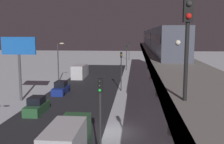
{
  "coord_description": "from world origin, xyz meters",
  "views": [
    {
      "loc": [
        -2.57,
        24.23,
        9.35
      ],
      "look_at": [
        1.62,
        -22.66,
        2.52
      ],
      "focal_mm": 42.57,
      "sensor_mm": 36.0,
      "label": 1
    }
  ],
  "objects_px": {
    "traffic_light_mid": "(121,66)",
    "traffic_light_far": "(127,54)",
    "delivery_van": "(68,141)",
    "commercial_billboard": "(19,52)",
    "traffic_light_near": "(100,111)",
    "box_truck": "(80,71)",
    "sedan_green": "(37,106)",
    "subway_train": "(155,38)",
    "traffic_light_distant": "(129,48)",
    "sedan_blue": "(61,89)",
    "rail_signal": "(187,32)"
  },
  "relations": [
    {
      "from": "sedan_blue",
      "to": "traffic_light_near",
      "type": "height_order",
      "value": "traffic_light_near"
    },
    {
      "from": "sedan_blue",
      "to": "traffic_light_distant",
      "type": "relative_size",
      "value": 0.72
    },
    {
      "from": "rail_signal",
      "to": "traffic_light_distant",
      "type": "distance_m",
      "value": 83.7
    },
    {
      "from": "sedan_green",
      "to": "traffic_light_far",
      "type": "bearing_deg",
      "value": -103.49
    },
    {
      "from": "sedan_green",
      "to": "traffic_light_near",
      "type": "relative_size",
      "value": 0.67
    },
    {
      "from": "sedan_green",
      "to": "delivery_van",
      "type": "xyz_separation_m",
      "value": [
        -6.6,
        10.93,
        0.55
      ]
    },
    {
      "from": "traffic_light_far",
      "to": "commercial_billboard",
      "type": "bearing_deg",
      "value": 67.67
    },
    {
      "from": "traffic_light_far",
      "to": "traffic_light_distant",
      "type": "bearing_deg",
      "value": -90.0
    },
    {
      "from": "traffic_light_mid",
      "to": "commercial_billboard",
      "type": "height_order",
      "value": "commercial_billboard"
    },
    {
      "from": "box_truck",
      "to": "sedan_green",
      "type": "bearing_deg",
      "value": 90.44
    },
    {
      "from": "sedan_green",
      "to": "traffic_light_mid",
      "type": "bearing_deg",
      "value": -125.3
    },
    {
      "from": "traffic_light_mid",
      "to": "commercial_billboard",
      "type": "relative_size",
      "value": 0.72
    },
    {
      "from": "delivery_van",
      "to": "traffic_light_mid",
      "type": "distance_m",
      "value": 24.39
    },
    {
      "from": "traffic_light_near",
      "to": "sedan_blue",
      "type": "bearing_deg",
      "value": -67.87
    },
    {
      "from": "traffic_light_mid",
      "to": "traffic_light_far",
      "type": "xyz_separation_m",
      "value": [
        0.0,
        -25.64,
        0.0
      ]
    },
    {
      "from": "rail_signal",
      "to": "delivery_van",
      "type": "bearing_deg",
      "value": -49.1
    },
    {
      "from": "traffic_light_near",
      "to": "traffic_light_mid",
      "type": "height_order",
      "value": "same"
    },
    {
      "from": "sedan_green",
      "to": "traffic_light_distant",
      "type": "height_order",
      "value": "traffic_light_distant"
    },
    {
      "from": "sedan_green",
      "to": "traffic_light_mid",
      "type": "xyz_separation_m",
      "value": [
        -9.3,
        -13.14,
        3.4
      ]
    },
    {
      "from": "delivery_van",
      "to": "traffic_light_mid",
      "type": "height_order",
      "value": "traffic_light_mid"
    },
    {
      "from": "traffic_light_mid",
      "to": "traffic_light_far",
      "type": "relative_size",
      "value": 1.0
    },
    {
      "from": "box_truck",
      "to": "sedan_blue",
      "type": "bearing_deg",
      "value": 90.74
    },
    {
      "from": "commercial_billboard",
      "to": "traffic_light_distant",
      "type": "bearing_deg",
      "value": -103.06
    },
    {
      "from": "traffic_light_distant",
      "to": "traffic_light_far",
      "type": "bearing_deg",
      "value": 90.0
    },
    {
      "from": "subway_train",
      "to": "commercial_billboard",
      "type": "distance_m",
      "value": 25.93
    },
    {
      "from": "subway_train",
      "to": "commercial_billboard",
      "type": "relative_size",
      "value": 6.23
    },
    {
      "from": "subway_train",
      "to": "sedan_blue",
      "type": "height_order",
      "value": "subway_train"
    },
    {
      "from": "traffic_light_mid",
      "to": "traffic_light_near",
      "type": "bearing_deg",
      "value": 90.0
    },
    {
      "from": "sedan_blue",
      "to": "traffic_light_mid",
      "type": "distance_m",
      "value": 10.28
    },
    {
      "from": "traffic_light_far",
      "to": "box_truck",
      "type": "bearing_deg",
      "value": 53.75
    },
    {
      "from": "traffic_light_near",
      "to": "traffic_light_distant",
      "type": "distance_m",
      "value": 76.91
    },
    {
      "from": "delivery_van",
      "to": "commercial_billboard",
      "type": "distance_m",
      "value": 20.51
    },
    {
      "from": "traffic_light_mid",
      "to": "sedan_green",
      "type": "bearing_deg",
      "value": 54.7
    },
    {
      "from": "commercial_billboard",
      "to": "box_truck",
      "type": "bearing_deg",
      "value": -101.58
    },
    {
      "from": "traffic_light_near",
      "to": "commercial_billboard",
      "type": "bearing_deg",
      "value": -52.83
    },
    {
      "from": "box_truck",
      "to": "rail_signal",
      "type": "bearing_deg",
      "value": 107.12
    },
    {
      "from": "box_truck",
      "to": "commercial_billboard",
      "type": "height_order",
      "value": "commercial_billboard"
    },
    {
      "from": "sedan_green",
      "to": "traffic_light_far",
      "type": "relative_size",
      "value": 0.67
    },
    {
      "from": "traffic_light_far",
      "to": "commercial_billboard",
      "type": "height_order",
      "value": "commercial_billboard"
    },
    {
      "from": "traffic_light_near",
      "to": "traffic_light_far",
      "type": "bearing_deg",
      "value": -90.0
    },
    {
      "from": "traffic_light_far",
      "to": "commercial_billboard",
      "type": "distance_m",
      "value": 36.05
    },
    {
      "from": "delivery_van",
      "to": "traffic_light_distant",
      "type": "bearing_deg",
      "value": -92.05
    },
    {
      "from": "sedan_blue",
      "to": "traffic_light_mid",
      "type": "bearing_deg",
      "value": -163.44
    },
    {
      "from": "sedan_blue",
      "to": "box_truck",
      "type": "bearing_deg",
      "value": -89.26
    },
    {
      "from": "rail_signal",
      "to": "traffic_light_far",
      "type": "height_order",
      "value": "rail_signal"
    },
    {
      "from": "sedan_blue",
      "to": "traffic_light_mid",
      "type": "xyz_separation_m",
      "value": [
        -9.3,
        -2.77,
        3.41
      ]
    },
    {
      "from": "traffic_light_mid",
      "to": "traffic_light_distant",
      "type": "distance_m",
      "value": 51.27
    },
    {
      "from": "subway_train",
      "to": "traffic_light_distant",
      "type": "height_order",
      "value": "subway_train"
    },
    {
      "from": "traffic_light_far",
      "to": "sedan_green",
      "type": "bearing_deg",
      "value": 76.51
    },
    {
      "from": "subway_train",
      "to": "delivery_van",
      "type": "relative_size",
      "value": 7.5
    }
  ]
}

